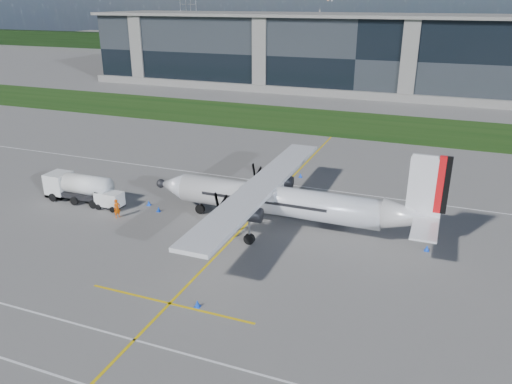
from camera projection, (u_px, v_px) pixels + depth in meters
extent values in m
plane|color=#63615E|center=(313.00, 133.00, 73.42)|extent=(400.00, 400.00, 0.00)
cube|color=#173C10|center=(326.00, 122.00, 80.36)|extent=(400.00, 18.00, 0.04)
cube|color=black|center=(364.00, 54.00, 105.41)|extent=(120.00, 20.00, 15.00)
cube|color=black|center=(396.00, 51.00, 159.10)|extent=(400.00, 6.00, 6.00)
cube|color=yellow|center=(258.00, 212.00, 46.37)|extent=(0.20, 70.00, 0.01)
cube|color=white|center=(43.00, 371.00, 26.56)|extent=(90.00, 0.15, 0.01)
imported|color=#F25907|center=(117.00, 207.00, 44.89)|extent=(0.85, 0.98, 2.00)
cone|color=blue|center=(300.00, 175.00, 55.31)|extent=(0.36, 0.36, 0.50)
cone|color=blue|center=(159.00, 209.00, 46.43)|extent=(0.36, 0.36, 0.50)
cone|color=blue|center=(197.00, 303.00, 32.06)|extent=(0.36, 0.36, 0.50)
cone|color=blue|center=(427.00, 248.00, 39.17)|extent=(0.36, 0.36, 0.50)
cone|color=blue|center=(149.00, 203.00, 47.84)|extent=(0.36, 0.36, 0.50)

